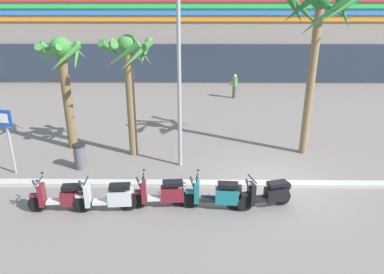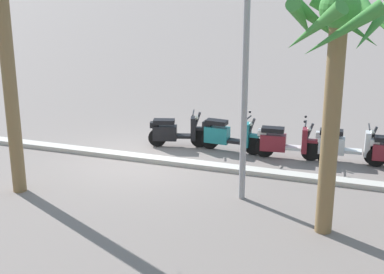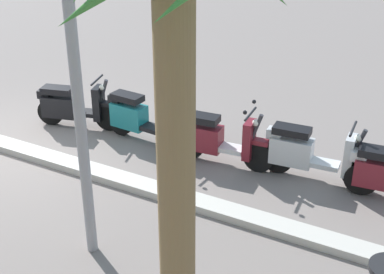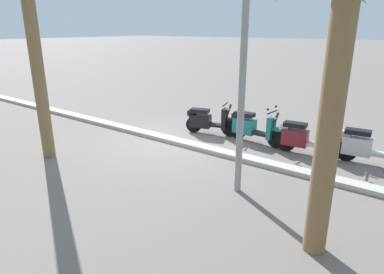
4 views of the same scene
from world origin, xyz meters
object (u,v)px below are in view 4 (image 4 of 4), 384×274
object	(u,v)px
scooter_silver_tail_end	(369,147)
scooter_maroon_mid_front	(305,138)
scooter_teal_last_in_row	(252,127)
scooter_black_second_in_line	(208,121)
palm_tree_by_mall_entrance	(346,1)

from	to	relation	value
scooter_silver_tail_end	scooter_maroon_mid_front	world-z (taller)	scooter_maroon_mid_front
scooter_teal_last_in_row	scooter_black_second_in_line	world-z (taller)	scooter_teal_last_in_row
scooter_maroon_mid_front	palm_tree_by_mall_entrance	bearing A→B (deg)	111.41
scooter_maroon_mid_front	scooter_teal_last_in_row	distance (m)	1.61
scooter_silver_tail_end	palm_tree_by_mall_entrance	xyz separation A→B (m)	(-0.02, 4.24, 3.15)
scooter_black_second_in_line	palm_tree_by_mall_entrance	size ratio (longest dim) A/B	0.36
scooter_black_second_in_line	scooter_silver_tail_end	bearing A→B (deg)	-176.67
scooter_teal_last_in_row	palm_tree_by_mall_entrance	bearing A→B (deg)	127.87
scooter_maroon_mid_front	scooter_teal_last_in_row	xyz separation A→B (m)	(1.61, -0.09, 0.01)
scooter_maroon_mid_front	scooter_black_second_in_line	xyz separation A→B (m)	(3.13, 0.03, -0.02)
scooter_silver_tail_end	scooter_black_second_in_line	world-z (taller)	same
scooter_silver_tail_end	scooter_teal_last_in_row	size ratio (longest dim) A/B	1.02
scooter_maroon_mid_front	palm_tree_by_mall_entrance	size ratio (longest dim) A/B	0.37
scooter_maroon_mid_front	palm_tree_by_mall_entrance	distance (m)	5.33
scooter_silver_tail_end	scooter_maroon_mid_front	xyz separation A→B (m)	(1.54, 0.24, -0.00)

